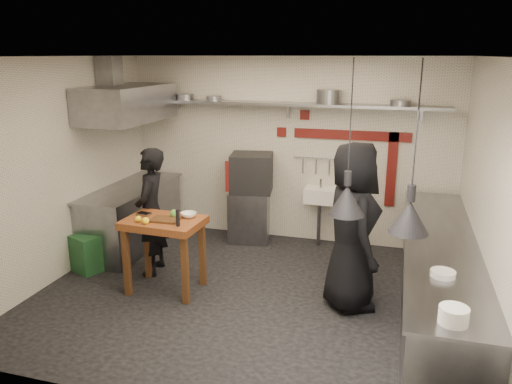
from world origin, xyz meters
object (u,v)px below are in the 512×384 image
(combi_oven, at_px, (252,173))
(chef_left, at_px, (151,212))
(green_bin, at_px, (89,253))
(chef_right, at_px, (352,227))
(prep_table, at_px, (165,255))
(oven_stand, at_px, (249,215))

(combi_oven, height_order, chef_left, chef_left)
(green_bin, distance_m, chef_left, 1.06)
(chef_right, bearing_deg, chef_left, 62.37)
(prep_table, height_order, chef_right, chef_right)
(green_bin, bearing_deg, chef_right, 0.36)
(oven_stand, xyz_separation_m, combi_oven, (0.05, -0.02, 0.69))
(chef_right, bearing_deg, green_bin, 66.83)
(green_bin, xyz_separation_m, chef_right, (3.46, 0.02, 0.71))
(green_bin, bearing_deg, combi_oven, 43.57)
(combi_oven, relative_size, prep_table, 0.66)
(combi_oven, xyz_separation_m, chef_right, (1.68, -1.67, -0.13))
(combi_oven, bearing_deg, prep_table, -115.89)
(chef_left, xyz_separation_m, chef_right, (2.60, -0.19, 0.12))
(oven_stand, distance_m, chef_left, 1.79)
(chef_right, bearing_deg, prep_table, 72.93)
(oven_stand, height_order, prep_table, prep_table)
(oven_stand, distance_m, green_bin, 2.43)
(combi_oven, relative_size, chef_left, 0.36)
(oven_stand, relative_size, prep_table, 0.87)
(prep_table, relative_size, chef_left, 0.55)
(chef_left, bearing_deg, prep_table, 31.82)
(combi_oven, bearing_deg, chef_right, -55.33)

